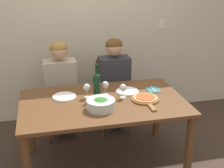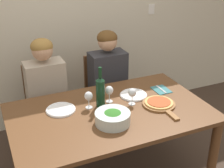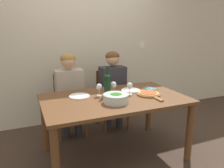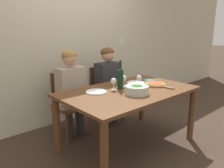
{
  "view_description": "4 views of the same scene",
  "coord_description": "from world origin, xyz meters",
  "px_view_note": "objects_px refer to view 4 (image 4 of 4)",
  "views": [
    {
      "loc": [
        -0.56,
        -2.81,
        2.05
      ],
      "look_at": [
        0.09,
        -0.02,
        0.93
      ],
      "focal_mm": 50.0,
      "sensor_mm": 36.0,
      "label": 1
    },
    {
      "loc": [
        -0.89,
        -2.05,
        2.07
      ],
      "look_at": [
        0.08,
        0.14,
        0.93
      ],
      "focal_mm": 50.0,
      "sensor_mm": 36.0,
      "label": 2
    },
    {
      "loc": [
        -0.97,
        -2.24,
        1.53
      ],
      "look_at": [
        0.03,
        0.13,
        0.88
      ],
      "focal_mm": 35.0,
      "sensor_mm": 36.0,
      "label": 3
    },
    {
      "loc": [
        -1.87,
        -1.79,
        1.47
      ],
      "look_at": [
        -0.13,
        0.16,
        0.82
      ],
      "focal_mm": 35.0,
      "sensor_mm": 36.0,
      "label": 4
    }
  ],
  "objects_px": {
    "pizza_on_board": "(156,84)",
    "wine_glass_right": "(139,79)",
    "person_man": "(109,79)",
    "wine_glass_centre": "(124,79)",
    "wine_glass_left": "(114,82)",
    "fork_on_napkin": "(149,80)",
    "dinner_plate_right": "(136,83)",
    "dinner_plate_left": "(96,92)",
    "chair_right": "(104,93)",
    "chair_left": "(68,101)",
    "wine_bottle": "(120,78)",
    "person_woman": "(72,86)",
    "broccoli_bowl": "(137,90)"
  },
  "relations": [
    {
      "from": "pizza_on_board",
      "to": "wine_glass_centre",
      "type": "xyz_separation_m",
      "value": [
        -0.37,
        0.23,
        0.09
      ]
    },
    {
      "from": "chair_left",
      "to": "person_woman",
      "type": "height_order",
      "value": "person_woman"
    },
    {
      "from": "wine_bottle",
      "to": "broccoli_bowl",
      "type": "relative_size",
      "value": 1.29
    },
    {
      "from": "person_man",
      "to": "dinner_plate_left",
      "type": "bearing_deg",
      "value": -140.47
    },
    {
      "from": "person_man",
      "to": "wine_glass_centre",
      "type": "relative_size",
      "value": 7.99
    },
    {
      "from": "person_woman",
      "to": "person_man",
      "type": "distance_m",
      "value": 0.66
    },
    {
      "from": "dinner_plate_right",
      "to": "wine_glass_left",
      "type": "relative_size",
      "value": 1.63
    },
    {
      "from": "dinner_plate_left",
      "to": "wine_glass_centre",
      "type": "xyz_separation_m",
      "value": [
        0.43,
        -0.02,
        0.1
      ]
    },
    {
      "from": "wine_glass_left",
      "to": "wine_bottle",
      "type": "bearing_deg",
      "value": -5.24
    },
    {
      "from": "dinner_plate_right",
      "to": "wine_glass_right",
      "type": "height_order",
      "value": "wine_glass_right"
    },
    {
      "from": "wine_glass_left",
      "to": "fork_on_napkin",
      "type": "distance_m",
      "value": 0.74
    },
    {
      "from": "chair_right",
      "to": "pizza_on_board",
      "type": "height_order",
      "value": "chair_right"
    },
    {
      "from": "person_man",
      "to": "wine_glass_centre",
      "type": "xyz_separation_m",
      "value": [
        -0.24,
        -0.57,
        0.13
      ]
    },
    {
      "from": "chair_right",
      "to": "person_man",
      "type": "xyz_separation_m",
      "value": [
        -0.0,
        -0.11,
        0.25
      ]
    },
    {
      "from": "chair_left",
      "to": "dinner_plate_left",
      "type": "bearing_deg",
      "value": -90.18
    },
    {
      "from": "chair_left",
      "to": "wine_bottle",
      "type": "distance_m",
      "value": 0.89
    },
    {
      "from": "chair_right",
      "to": "wine_glass_right",
      "type": "bearing_deg",
      "value": -95.35
    },
    {
      "from": "chair_right",
      "to": "wine_glass_centre",
      "type": "xyz_separation_m",
      "value": [
        -0.24,
        -0.68,
        0.38
      ]
    },
    {
      "from": "dinner_plate_left",
      "to": "pizza_on_board",
      "type": "relative_size",
      "value": 0.58
    },
    {
      "from": "pizza_on_board",
      "to": "fork_on_napkin",
      "type": "relative_size",
      "value": 2.35
    },
    {
      "from": "fork_on_napkin",
      "to": "wine_glass_centre",
      "type": "bearing_deg",
      "value": -178.68
    },
    {
      "from": "person_man",
      "to": "broccoli_bowl",
      "type": "distance_m",
      "value": 0.97
    },
    {
      "from": "dinner_plate_right",
      "to": "wine_glass_centre",
      "type": "height_order",
      "value": "wine_glass_centre"
    },
    {
      "from": "wine_glass_left",
      "to": "pizza_on_board",
      "type": "bearing_deg",
      "value": -19.95
    },
    {
      "from": "wine_bottle",
      "to": "wine_glass_right",
      "type": "height_order",
      "value": "wine_bottle"
    },
    {
      "from": "pizza_on_board",
      "to": "wine_glass_right",
      "type": "relative_size",
      "value": 2.8
    },
    {
      "from": "person_man",
      "to": "fork_on_napkin",
      "type": "distance_m",
      "value": 0.64
    },
    {
      "from": "wine_bottle",
      "to": "pizza_on_board",
      "type": "height_order",
      "value": "wine_bottle"
    },
    {
      "from": "dinner_plate_right",
      "to": "fork_on_napkin",
      "type": "relative_size",
      "value": 1.37
    },
    {
      "from": "wine_glass_centre",
      "to": "person_man",
      "type": "bearing_deg",
      "value": 67.63
    },
    {
      "from": "wine_glass_right",
      "to": "wine_glass_centre",
      "type": "distance_m",
      "value": 0.2
    },
    {
      "from": "person_woman",
      "to": "dinner_plate_left",
      "type": "height_order",
      "value": "person_woman"
    },
    {
      "from": "broccoli_bowl",
      "to": "wine_glass_right",
      "type": "bearing_deg",
      "value": 37.33
    },
    {
      "from": "person_man",
      "to": "dinner_plate_left",
      "type": "height_order",
      "value": "person_man"
    },
    {
      "from": "chair_left",
      "to": "person_woman",
      "type": "xyz_separation_m",
      "value": [
        0.0,
        -0.11,
        0.25
      ]
    },
    {
      "from": "person_man",
      "to": "pizza_on_board",
      "type": "height_order",
      "value": "person_man"
    },
    {
      "from": "person_woman",
      "to": "wine_bottle",
      "type": "bearing_deg",
      "value": -61.5
    },
    {
      "from": "pizza_on_board",
      "to": "chair_left",
      "type": "bearing_deg",
      "value": 130.91
    },
    {
      "from": "pizza_on_board",
      "to": "wine_glass_right",
      "type": "bearing_deg",
      "value": 150.83
    },
    {
      "from": "chair_right",
      "to": "pizza_on_board",
      "type": "xyz_separation_m",
      "value": [
        0.13,
        -0.92,
        0.29
      ]
    },
    {
      "from": "person_man",
      "to": "fork_on_napkin",
      "type": "height_order",
      "value": "person_man"
    },
    {
      "from": "chair_right",
      "to": "person_woman",
      "type": "bearing_deg",
      "value": -170.56
    },
    {
      "from": "chair_left",
      "to": "chair_right",
      "type": "distance_m",
      "value": 0.66
    },
    {
      "from": "dinner_plate_left",
      "to": "pizza_on_board",
      "type": "distance_m",
      "value": 0.84
    },
    {
      "from": "person_man",
      "to": "wine_bottle",
      "type": "xyz_separation_m",
      "value": [
        -0.33,
        -0.61,
        0.17
      ]
    },
    {
      "from": "pizza_on_board",
      "to": "wine_glass_centre",
      "type": "distance_m",
      "value": 0.44
    },
    {
      "from": "broccoli_bowl",
      "to": "wine_glass_left",
      "type": "relative_size",
      "value": 1.83
    },
    {
      "from": "person_man",
      "to": "wine_glass_right",
      "type": "bearing_deg",
      "value": -96.2
    },
    {
      "from": "dinner_plate_left",
      "to": "wine_glass_centre",
      "type": "relative_size",
      "value": 1.63
    },
    {
      "from": "wine_glass_centre",
      "to": "fork_on_napkin",
      "type": "distance_m",
      "value": 0.55
    }
  ]
}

